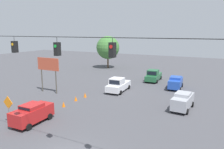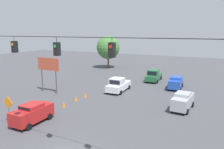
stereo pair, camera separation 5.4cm
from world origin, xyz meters
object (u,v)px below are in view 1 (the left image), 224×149
(sedan_silver_oncoming_far, at_px, (183,101))
(traffic_cone_second, at_px, (52,109))
(roadside_billboard, at_px, (48,67))
(traffic_cone_nearest, at_px, (36,116))
(traffic_cone_fifth, at_px, (85,95))
(sedan_red_parked_shoulder, at_px, (32,113))
(traffic_cone_fourth, at_px, (76,98))
(overhead_signal_span, at_px, (59,82))
(sedan_blue_oncoming_deep, at_px, (176,82))
(work_zone_sign, at_px, (8,105))
(pickup_truck_green_withflow_deep, at_px, (153,76))
(pickup_truck_white_withflow_far, at_px, (118,85))
(traffic_cone_third, at_px, (64,104))
(tree_horizon_left, at_px, (108,48))

(sedan_silver_oncoming_far, bearing_deg, traffic_cone_second, 30.21)
(traffic_cone_second, distance_m, roadside_billboard, 8.94)
(traffic_cone_nearest, relative_size, traffic_cone_fifth, 1.00)
(sedan_red_parked_shoulder, bearing_deg, traffic_cone_fifth, -88.14)
(traffic_cone_fourth, bearing_deg, traffic_cone_second, 89.56)
(overhead_signal_span, xyz_separation_m, traffic_cone_fifth, (6.90, -12.95, -5.23))
(sedan_blue_oncoming_deep, distance_m, work_zone_sign, 24.15)
(pickup_truck_green_withflow_deep, xyz_separation_m, work_zone_sign, (6.76, 24.88, 1.01))
(traffic_cone_fourth, relative_size, work_zone_sign, 0.23)
(traffic_cone_nearest, bearing_deg, pickup_truck_white_withflow_far, -102.11)
(pickup_truck_white_withflow_far, bearing_deg, roadside_billboard, 30.92)
(sedan_blue_oncoming_deep, bearing_deg, traffic_cone_nearest, 61.89)
(sedan_silver_oncoming_far, bearing_deg, traffic_cone_third, 24.18)
(sedan_red_parked_shoulder, bearing_deg, tree_horizon_left, -74.23)
(pickup_truck_green_withflow_deep, bearing_deg, sedan_red_parked_shoulder, 77.98)
(roadside_billboard, xyz_separation_m, work_zone_sign, (-4.63, 10.36, -1.82))
(roadside_billboard, relative_size, tree_horizon_left, 0.66)
(sedan_silver_oncoming_far, xyz_separation_m, traffic_cone_third, (12.75, 5.72, -0.70))
(pickup_truck_green_withflow_deep, distance_m, tree_horizon_left, 17.19)
(work_zone_sign, bearing_deg, traffic_cone_fourth, -98.11)
(work_zone_sign, bearing_deg, traffic_cone_fifth, -97.53)
(sedan_red_parked_shoulder, bearing_deg, traffic_cone_fourth, -86.49)
(tree_horizon_left, bearing_deg, overhead_signal_span, 113.72)
(overhead_signal_span, bearing_deg, traffic_cone_fourth, -57.41)
(pickup_truck_white_withflow_far, height_order, traffic_cone_third, pickup_truck_white_withflow_far)
(pickup_truck_white_withflow_far, height_order, sedan_silver_oncoming_far, pickup_truck_white_withflow_far)
(pickup_truck_white_withflow_far, xyz_separation_m, sedan_blue_oncoming_deep, (-7.31, -5.64, 0.03))
(traffic_cone_third, bearing_deg, traffic_cone_fifth, -90.88)
(overhead_signal_span, xyz_separation_m, sedan_blue_oncoming_deep, (-3.11, -23.42, -4.55))
(pickup_truck_green_withflow_deep, distance_m, traffic_cone_nearest, 23.39)
(sedan_red_parked_shoulder, xyz_separation_m, traffic_cone_third, (0.38, -5.09, -0.68))
(traffic_cone_nearest, xyz_separation_m, traffic_cone_third, (-0.11, -4.19, 0.00))
(traffic_cone_second, bearing_deg, sedan_silver_oncoming_far, -149.79)
(sedan_blue_oncoming_deep, xyz_separation_m, sedan_silver_oncoming_far, (-2.66, 9.18, 0.03))
(overhead_signal_span, relative_size, traffic_cone_third, 35.11)
(sedan_blue_oncoming_deep, height_order, tree_horizon_left, tree_horizon_left)
(traffic_cone_second, relative_size, traffic_cone_fifth, 1.00)
(sedan_blue_oncoming_deep, height_order, traffic_cone_third, sedan_blue_oncoming_deep)
(sedan_silver_oncoming_far, distance_m, traffic_cone_second, 14.91)
(traffic_cone_third, xyz_separation_m, traffic_cone_fourth, (0.09, -2.53, 0.00))
(overhead_signal_span, distance_m, traffic_cone_third, 12.19)
(traffic_cone_second, bearing_deg, traffic_cone_fourth, -90.44)
(traffic_cone_fourth, distance_m, tree_horizon_left, 26.71)
(work_zone_sign, bearing_deg, sedan_silver_oncoming_far, -139.45)
(overhead_signal_span, distance_m, sedan_red_parked_shoulder, 8.71)
(pickup_truck_green_withflow_deep, distance_m, sedan_silver_oncoming_far, 14.76)
(sedan_silver_oncoming_far, xyz_separation_m, tree_horizon_left, (21.53, -21.63, 4.00))
(sedan_blue_oncoming_deep, relative_size, roadside_billboard, 0.90)
(tree_horizon_left, bearing_deg, traffic_cone_fourth, 109.31)
(pickup_truck_white_withflow_far, xyz_separation_m, traffic_cone_fifth, (2.71, 4.84, -0.65))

